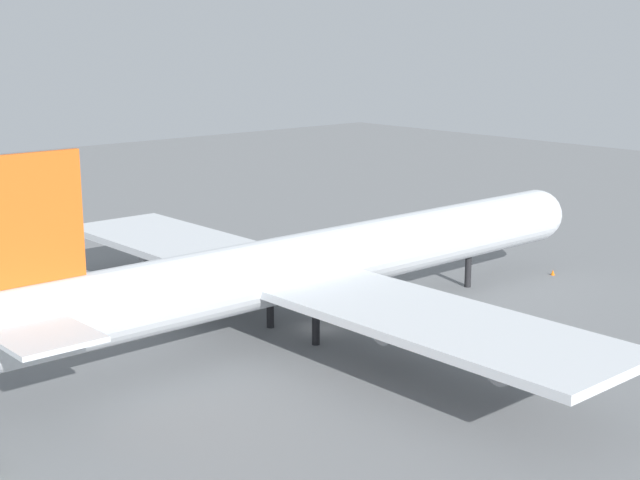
{
  "coord_description": "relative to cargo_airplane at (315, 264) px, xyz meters",
  "views": [
    {
      "loc": [
        -53.66,
        -60.66,
        26.73
      ],
      "look_at": [
        0.0,
        0.0,
        8.42
      ],
      "focal_mm": 51.15,
      "sensor_mm": 36.0,
      "label": 1
    }
  ],
  "objects": [
    {
      "name": "safety_cone_nose",
      "position": [
        33.09,
        -3.26,
        -5.94
      ],
      "size": [
        0.46,
        0.46,
        0.66
      ],
      "primitive_type": "cone",
      "color": "orange",
      "rests_on": "ground_plane"
    },
    {
      "name": "cargo_airplane",
      "position": [
        0.0,
        0.0,
        0.0
      ],
      "size": [
        72.17,
        65.4,
        18.7
      ],
      "color": "silver",
      "rests_on": "ground_plane"
    },
    {
      "name": "ground_plane",
      "position": [
        0.61,
        0.0,
        -6.27
      ],
      "size": [
        288.7,
        288.7,
        0.0
      ],
      "primitive_type": "plane",
      "color": "slate"
    }
  ]
}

